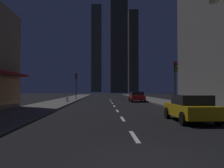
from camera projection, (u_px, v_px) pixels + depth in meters
ground_plane at (110, 101)px, 37.43m from camera, size 78.00×136.00×0.10m
sidewalk_right at (154, 100)px, 37.70m from camera, size 4.00×76.00×0.15m
sidewalk_left at (66, 100)px, 37.17m from camera, size 4.00×76.00×0.15m
lane_marking_center at (116, 108)px, 21.65m from camera, size 0.16×38.60×0.01m
skyscraper_distant_tall at (96, 48)px, 163.84m from camera, size 7.14×5.96×60.94m
skyscraper_distant_mid at (119, 32)px, 120.35m from camera, size 8.71×6.62×62.97m
skyscraper_distant_short at (133, 52)px, 135.51m from camera, size 5.46×6.59×47.34m
skyscraper_distant_slender at (133, 58)px, 150.28m from camera, size 5.24×6.96×43.70m
car_parked_near at (191, 108)px, 12.72m from camera, size 1.98×4.24×1.45m
car_parked_far at (137, 97)px, 33.01m from camera, size 1.98×4.24×1.45m
fire_hydrant_far_left at (67, 99)px, 30.91m from camera, size 0.42×0.30×0.65m
traffic_light_near_right at (175, 74)px, 21.56m from camera, size 0.32×0.48×4.20m
traffic_light_far_left at (76, 80)px, 37.49m from camera, size 0.32×0.48×4.20m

